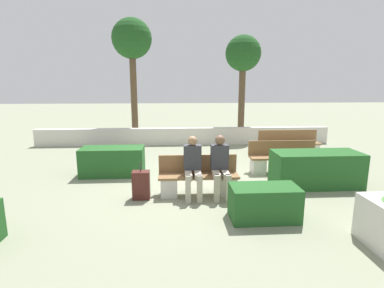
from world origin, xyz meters
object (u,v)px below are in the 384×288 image
(bench_front, at_px, (198,180))
(person_seated_man, at_px, (193,164))
(suitcase, at_px, (141,185))
(tree_leftmost, at_px, (132,42))
(bench_left_side, at_px, (284,160))
(tree_center_left, at_px, (243,57))
(person_seated_woman, at_px, (220,163))
(bench_right_side, at_px, (289,146))

(bench_front, relative_size, person_seated_man, 1.32)
(suitcase, distance_m, tree_leftmost, 7.91)
(bench_front, distance_m, tree_leftmost, 7.99)
(bench_front, bearing_deg, tree_leftmost, 108.27)
(bench_front, bearing_deg, bench_left_side, 31.63)
(bench_front, height_order, tree_center_left, tree_center_left)
(person_seated_man, distance_m, suitcase, 1.20)
(bench_left_side, bearing_deg, bench_front, -150.79)
(bench_front, bearing_deg, person_seated_woman, -16.63)
(bench_front, relative_size, bench_left_side, 0.92)
(bench_right_side, bearing_deg, tree_leftmost, 155.70)
(bench_left_side, xyz_separation_m, tree_center_left, (0.00, 5.42, 3.24))
(tree_leftmost, height_order, tree_center_left, tree_leftmost)
(bench_left_side, relative_size, tree_leftmost, 0.38)
(person_seated_man, relative_size, person_seated_woman, 0.99)
(bench_left_side, height_order, suitcase, bench_left_side)
(suitcase, height_order, tree_center_left, tree_center_left)
(person_seated_man, relative_size, tree_center_left, 0.30)
(person_seated_man, xyz_separation_m, person_seated_woman, (0.60, 0.00, 0.01))
(bench_left_side, distance_m, suitcase, 4.14)
(bench_left_side, relative_size, person_seated_man, 1.44)
(person_seated_man, bearing_deg, bench_front, 45.96)
(person_seated_man, distance_m, tree_center_left, 8.10)
(bench_left_side, relative_size, person_seated_woman, 1.42)
(bench_right_side, distance_m, tree_leftmost, 7.50)
(bench_left_side, distance_m, bench_right_side, 2.07)
(bench_front, xyz_separation_m, bench_right_side, (3.39, 3.42, 0.01))
(person_seated_woman, height_order, tree_leftmost, tree_leftmost)
(person_seated_woman, height_order, suitcase, person_seated_woman)
(person_seated_woman, relative_size, tree_leftmost, 0.27)
(bench_left_side, height_order, bench_right_side, same)
(bench_right_side, height_order, person_seated_man, person_seated_man)
(bench_left_side, height_order, person_seated_woman, person_seated_woman)
(bench_front, xyz_separation_m, tree_center_left, (2.51, 6.97, 3.24))
(person_seated_man, xyz_separation_m, suitcase, (-1.11, -0.04, -0.43))
(person_seated_man, xyz_separation_m, tree_center_left, (2.65, 7.11, 2.84))
(bench_left_side, xyz_separation_m, person_seated_man, (-2.65, -1.69, 0.40))
(bench_front, distance_m, person_seated_woman, 0.64)
(person_seated_man, bearing_deg, suitcase, -178.11)
(suitcase, relative_size, tree_center_left, 0.18)
(bench_left_side, bearing_deg, bench_right_side, 62.44)
(suitcase, bearing_deg, bench_right_side, 37.81)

